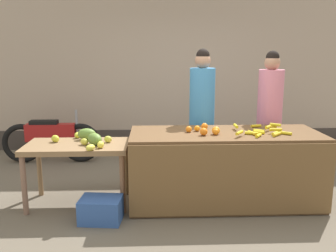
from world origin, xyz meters
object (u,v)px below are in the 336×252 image
Objects in this scene: parked_motorcycle at (51,139)px; produce_sack at (150,165)px; produce_crate at (101,210)px; vendor_woman_blue_shirt at (202,117)px; vendor_woman_pink_shirt at (269,117)px.

produce_sack is at bearing -33.81° from parked_motorcycle.
produce_sack is (0.52, 1.08, 0.14)m from produce_crate.
vendor_woman_blue_shirt reaches higher than parked_motorcycle.
vendor_woman_blue_shirt is 2.60m from parked_motorcycle.
produce_sack reaches higher than produce_crate.
vendor_woman_pink_shirt reaches higher than produce_crate.
vendor_woman_pink_shirt is 4.12× the size of produce_crate.
vendor_woman_pink_shirt is 1.78m from produce_sack.
produce_sack is at bearing -173.51° from vendor_woman_blue_shirt.
vendor_woman_pink_shirt is 3.34× the size of produce_sack.
produce_crate is at bearing -136.60° from vendor_woman_blue_shirt.
vendor_woman_blue_shirt is 4.17× the size of produce_crate.
vendor_woman_blue_shirt is 1.01× the size of vendor_woman_pink_shirt.
parked_motorcycle reaches higher than produce_sack.
vendor_woman_pink_shirt is at bearing 2.68° from vendor_woman_blue_shirt.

